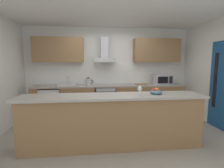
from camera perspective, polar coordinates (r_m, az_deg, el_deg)
The scene contains 17 objects.
ground at distance 3.91m, azimuth 1.42°, elevation -16.44°, with size 5.96×4.47×0.02m, color gray.
ceiling at distance 3.73m, azimuth 1.56°, elevation 23.60°, with size 5.96×4.47×0.02m, color white.
wall_back at distance 5.37m, azimuth -1.19°, elevation 4.50°, with size 5.96×0.12×2.60m, color white.
backsplash_tile at distance 5.30m, azimuth -1.11°, elevation 3.70°, with size 4.22×0.02×0.66m, color white.
counter_back at distance 5.11m, azimuth -0.76°, elevation -5.29°, with size 4.36×0.60×0.90m.
counter_island at distance 3.22m, azimuth 0.19°, elevation -12.18°, with size 3.33×0.64×0.97m.
upper_cabinets at distance 5.14m, azimuth -0.96°, elevation 11.17°, with size 4.31×0.32×0.70m.
side_door at distance 4.65m, azimuth 33.08°, elevation -0.51°, with size 0.08×0.85×2.05m.
oven at distance 5.07m, azimuth -2.32°, elevation -5.28°, with size 0.60×0.62×0.80m.
refrigerator at distance 5.19m, azimuth -19.52°, elevation -5.79°, with size 0.58×0.60×0.85m.
microwave at distance 5.35m, azimuth 16.46°, elevation 1.50°, with size 0.50×0.38×0.30m.
sink at distance 5.03m, azimuth -14.61°, elevation -0.18°, with size 0.50×0.40×0.26m.
kettle at distance 4.93m, azimuth -7.92°, elevation 0.74°, with size 0.29×0.15×0.24m.
range_hood at distance 5.08m, azimuth -2.51°, elevation 9.83°, with size 0.62×0.45×0.72m.
wine_glass at distance 3.05m, azimuth 9.22°, elevation -1.63°, with size 0.08×0.08×0.18m.
fruit_bowl at distance 3.29m, azimuth 14.50°, elevation -2.52°, with size 0.22×0.22×0.13m.
chopping_board at distance 5.16m, azimuth 9.81°, elevation -0.07°, with size 0.34×0.22×0.02m, color #9E7247.
Camera 1 is at (-0.50, -3.54, 1.57)m, focal length 27.43 mm.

